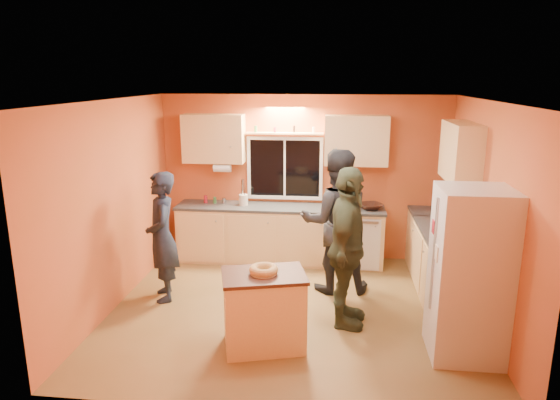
# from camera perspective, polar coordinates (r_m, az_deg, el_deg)

# --- Properties ---
(ground) EXTENTS (4.50, 4.50, 0.00)m
(ground) POSITION_cam_1_polar(r_m,az_deg,el_deg) (6.45, 1.39, -12.44)
(ground) COLOR brown
(ground) RESTS_ON ground
(room_shell) EXTENTS (4.54, 4.04, 2.61)m
(room_shell) POSITION_cam_1_polar(r_m,az_deg,el_deg) (6.31, 2.90, 2.51)
(room_shell) COLOR #CB5934
(room_shell) RESTS_ON ground
(back_counter) EXTENTS (4.23, 0.62, 0.90)m
(back_counter) POSITION_cam_1_polar(r_m,az_deg,el_deg) (7.85, 2.61, -3.97)
(back_counter) COLOR tan
(back_counter) RESTS_ON ground
(right_counter) EXTENTS (0.62, 1.84, 0.90)m
(right_counter) POSITION_cam_1_polar(r_m,az_deg,el_deg) (6.87, 18.38, -7.40)
(right_counter) COLOR tan
(right_counter) RESTS_ON ground
(refrigerator) EXTENTS (0.72, 0.70, 1.80)m
(refrigerator) POSITION_cam_1_polar(r_m,az_deg,el_deg) (5.51, 20.83, -7.93)
(refrigerator) COLOR silver
(refrigerator) RESTS_ON ground
(island) EXTENTS (1.00, 0.80, 0.85)m
(island) POSITION_cam_1_polar(r_m,az_deg,el_deg) (5.48, -1.84, -12.46)
(island) COLOR tan
(island) RESTS_ON ground
(bundt_pastry) EXTENTS (0.31, 0.31, 0.09)m
(bundt_pastry) POSITION_cam_1_polar(r_m,az_deg,el_deg) (5.29, -1.88, -7.97)
(bundt_pastry) COLOR tan
(bundt_pastry) RESTS_ON island
(person_left) EXTENTS (0.61, 0.73, 1.70)m
(person_left) POSITION_cam_1_polar(r_m,az_deg,el_deg) (6.64, -13.33, -4.11)
(person_left) COLOR black
(person_left) RESTS_ON ground
(person_center) EXTENTS (1.04, 0.85, 1.95)m
(person_center) POSITION_cam_1_polar(r_m,az_deg,el_deg) (6.73, 6.35, -2.45)
(person_center) COLOR black
(person_center) RESTS_ON ground
(person_right) EXTENTS (0.59, 1.16, 1.90)m
(person_right) POSITION_cam_1_polar(r_m,az_deg,el_deg) (5.80, 7.67, -5.50)
(person_right) COLOR #2F3522
(person_right) RESTS_ON ground
(mixing_bowl) EXTENTS (0.45, 0.45, 0.08)m
(mixing_bowl) POSITION_cam_1_polar(r_m,az_deg,el_deg) (7.72, 10.30, -0.70)
(mixing_bowl) COLOR #321710
(mixing_bowl) RESTS_ON back_counter
(utensil_crock) EXTENTS (0.14, 0.14, 0.17)m
(utensil_crock) POSITION_cam_1_polar(r_m,az_deg,el_deg) (7.83, -4.20, 0.02)
(utensil_crock) COLOR beige
(utensil_crock) RESTS_ON back_counter
(potted_plant) EXTENTS (0.35, 0.32, 0.32)m
(potted_plant) POSITION_cam_1_polar(r_m,az_deg,el_deg) (5.92, 19.80, -4.70)
(potted_plant) COLOR gray
(potted_plant) RESTS_ON right_counter
(red_box) EXTENTS (0.16, 0.12, 0.07)m
(red_box) POSITION_cam_1_polar(r_m,az_deg,el_deg) (6.84, 18.07, -3.16)
(red_box) COLOR maroon
(red_box) RESTS_ON right_counter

